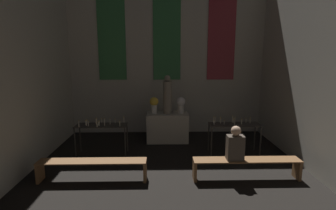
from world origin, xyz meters
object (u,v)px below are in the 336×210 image
(altar, at_px, (167,127))
(flower_vase_right, at_px, (181,104))
(person_seated, at_px, (235,145))
(statue, at_px, (167,96))
(candle_rack_right, at_px, (234,128))
(pew_back_left, at_px, (92,166))
(flower_vase_left, at_px, (154,104))
(candle_rack_left, at_px, (101,128))
(pew_back_right, at_px, (246,164))

(altar, bearing_deg, flower_vase_right, 0.00)
(person_seated, bearing_deg, statue, 117.93)
(candle_rack_right, distance_m, pew_back_left, 3.84)
(flower_vase_left, bearing_deg, flower_vase_right, 0.00)
(flower_vase_left, height_order, candle_rack_left, flower_vase_left)
(flower_vase_right, bearing_deg, altar, 180.00)
(pew_back_right, bearing_deg, pew_back_left, 180.00)
(flower_vase_right, bearing_deg, person_seated, -69.54)
(candle_rack_left, distance_m, person_seated, 3.58)
(person_seated, bearing_deg, candle_rack_left, 154.65)
(statue, distance_m, flower_vase_right, 0.49)
(flower_vase_left, bearing_deg, candle_rack_left, -140.92)
(flower_vase_right, relative_size, pew_back_left, 0.22)
(candle_rack_right, xyz_separation_m, pew_back_left, (-3.50, -1.54, -0.40))
(pew_back_left, distance_m, pew_back_right, 3.37)
(flower_vase_right, relative_size, candle_rack_left, 0.37)
(candle_rack_right, distance_m, pew_back_right, 1.59)
(statue, relative_size, flower_vase_right, 2.33)
(altar, bearing_deg, candle_rack_right, -31.96)
(person_seated, bearing_deg, pew_back_right, 0.00)
(statue, distance_m, pew_back_left, 3.35)
(pew_back_left, bearing_deg, altar, 57.74)
(flower_vase_left, bearing_deg, candle_rack_right, -26.87)
(statue, xyz_separation_m, flower_vase_left, (-0.42, 0.00, -0.25))
(flower_vase_left, bearing_deg, person_seated, -55.50)
(flower_vase_left, distance_m, pew_back_left, 3.08)
(flower_vase_right, height_order, candle_rack_right, flower_vase_right)
(flower_vase_right, relative_size, candle_rack_right, 0.37)
(pew_back_left, bearing_deg, flower_vase_left, 64.63)
(statue, bearing_deg, pew_back_right, -57.74)
(pew_back_right, bearing_deg, candle_rack_right, 85.24)
(candle_rack_left, bearing_deg, altar, 32.00)
(flower_vase_right, relative_size, pew_back_right, 0.22)
(altar, xyz_separation_m, flower_vase_right, (0.42, 0.00, 0.76))
(pew_back_left, bearing_deg, candle_rack_left, 95.00)
(candle_rack_left, distance_m, pew_back_left, 1.59)
(pew_back_right, bearing_deg, statue, 122.26)
(flower_vase_right, distance_m, pew_back_right, 3.08)
(altar, height_order, flower_vase_right, flower_vase_right)
(pew_back_right, xyz_separation_m, person_seated, (-0.27, 0.00, 0.45))
(pew_back_right, height_order, person_seated, person_seated)
(flower_vase_left, distance_m, flower_vase_right, 0.84)
(candle_rack_right, height_order, pew_back_left, candle_rack_right)
(statue, xyz_separation_m, flower_vase_right, (0.42, 0.00, -0.25))
(candle_rack_left, relative_size, pew_back_left, 0.59)
(altar, relative_size, person_seated, 1.71)
(flower_vase_left, bearing_deg, statue, 0.00)
(person_seated, bearing_deg, candle_rack_right, 75.49)
(flower_vase_left, height_order, candle_rack_right, flower_vase_left)
(pew_back_left, bearing_deg, person_seated, 0.00)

